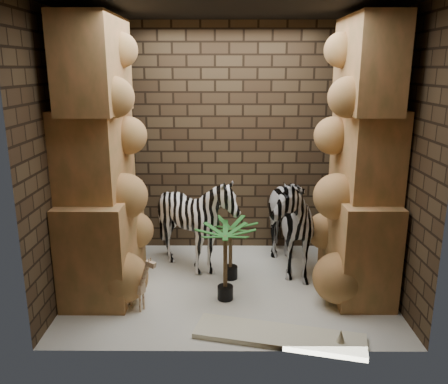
{
  "coord_description": "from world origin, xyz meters",
  "views": [
    {
      "loc": [
        -0.03,
        -4.82,
        2.43
      ],
      "look_at": [
        -0.06,
        0.15,
        1.08
      ],
      "focal_mm": 36.99,
      "sensor_mm": 36.0,
      "label": 1
    }
  ],
  "objects_px": {
    "giraffe_toy": "(134,281)",
    "palm_front": "(230,250)",
    "zebra_right": "(281,211)",
    "zebra_left": "(196,227)",
    "surfboard": "(279,336)",
    "palm_back": "(225,264)"
  },
  "relations": [
    {
      "from": "palm_front",
      "to": "giraffe_toy",
      "type": "bearing_deg",
      "value": -143.68
    },
    {
      "from": "palm_back",
      "to": "surfboard",
      "type": "bearing_deg",
      "value": -56.49
    },
    {
      "from": "palm_front",
      "to": "palm_back",
      "type": "xyz_separation_m",
      "value": [
        -0.06,
        -0.51,
        0.05
      ]
    },
    {
      "from": "palm_front",
      "to": "zebra_left",
      "type": "bearing_deg",
      "value": 151.19
    },
    {
      "from": "zebra_left",
      "to": "palm_front",
      "type": "xyz_separation_m",
      "value": [
        0.41,
        -0.23,
        -0.2
      ]
    },
    {
      "from": "giraffe_toy",
      "to": "palm_front",
      "type": "xyz_separation_m",
      "value": [
        0.99,
        0.73,
        0.05
      ]
    },
    {
      "from": "zebra_right",
      "to": "palm_front",
      "type": "xyz_separation_m",
      "value": [
        -0.61,
        -0.28,
        -0.39
      ]
    },
    {
      "from": "zebra_right",
      "to": "palm_back",
      "type": "relative_size",
      "value": 1.82
    },
    {
      "from": "zebra_left",
      "to": "palm_front",
      "type": "height_order",
      "value": "zebra_left"
    },
    {
      "from": "zebra_right",
      "to": "palm_front",
      "type": "height_order",
      "value": "zebra_right"
    },
    {
      "from": "zebra_left",
      "to": "giraffe_toy",
      "type": "xyz_separation_m",
      "value": [
        -0.58,
        -0.95,
        -0.25
      ]
    },
    {
      "from": "giraffe_toy",
      "to": "palm_back",
      "type": "distance_m",
      "value": 0.96
    },
    {
      "from": "zebra_right",
      "to": "palm_front",
      "type": "distance_m",
      "value": 0.77
    },
    {
      "from": "palm_front",
      "to": "surfboard",
      "type": "height_order",
      "value": "palm_front"
    },
    {
      "from": "giraffe_toy",
      "to": "surfboard",
      "type": "height_order",
      "value": "giraffe_toy"
    },
    {
      "from": "palm_back",
      "to": "giraffe_toy",
      "type": "bearing_deg",
      "value": -166.86
    },
    {
      "from": "zebra_left",
      "to": "surfboard",
      "type": "distance_m",
      "value": 1.8
    },
    {
      "from": "giraffe_toy",
      "to": "palm_back",
      "type": "xyz_separation_m",
      "value": [
        0.93,
        0.22,
        0.1
      ]
    },
    {
      "from": "palm_back",
      "to": "zebra_left",
      "type": "bearing_deg",
      "value": 115.55
    },
    {
      "from": "zebra_left",
      "to": "palm_back",
      "type": "relative_size",
      "value": 1.49
    },
    {
      "from": "giraffe_toy",
      "to": "surfboard",
      "type": "distance_m",
      "value": 1.56
    },
    {
      "from": "zebra_left",
      "to": "surfboard",
      "type": "height_order",
      "value": "zebra_left"
    }
  ]
}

